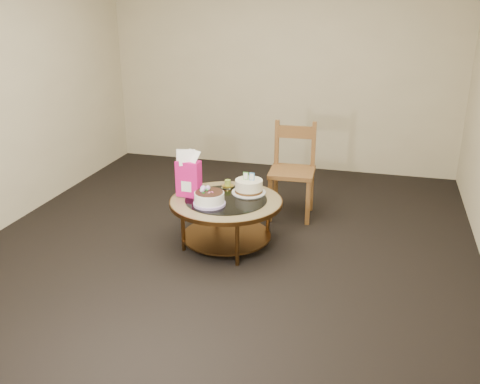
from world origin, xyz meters
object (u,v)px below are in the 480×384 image
(decorated_cake, at_px, (209,199))
(gift_bag, at_px, (189,174))
(cream_cake, at_px, (249,187))
(dining_chair, at_px, (293,170))
(coffee_table, at_px, (226,207))

(decorated_cake, xyz_separation_m, gift_bag, (-0.25, 0.16, 0.16))
(cream_cake, bearing_deg, decorated_cake, -121.44)
(decorated_cake, distance_m, cream_cake, 0.46)
(decorated_cake, bearing_deg, dining_chair, 62.40)
(coffee_table, distance_m, cream_cake, 0.30)
(decorated_cake, height_order, dining_chair, dining_chair)
(gift_bag, xyz_separation_m, dining_chair, (0.80, 0.89, -0.18))
(dining_chair, bearing_deg, cream_cake, -116.03)
(cream_cake, bearing_deg, coffee_table, -123.60)
(decorated_cake, height_order, cream_cake, cream_cake)
(coffee_table, bearing_deg, gift_bag, -179.94)
(dining_chair, bearing_deg, coffee_table, -119.74)
(decorated_cake, xyz_separation_m, dining_chair, (0.55, 1.06, -0.02))
(gift_bag, bearing_deg, dining_chair, 52.35)
(gift_bag, bearing_deg, coffee_table, 4.27)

